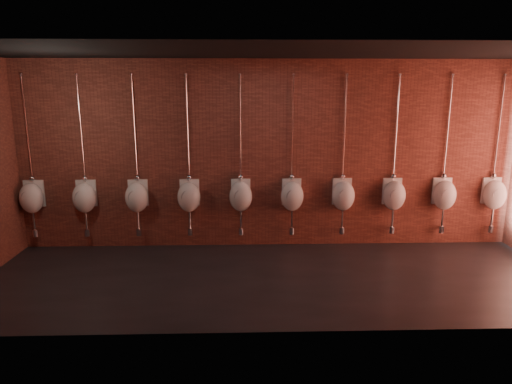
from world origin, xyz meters
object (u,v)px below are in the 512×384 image
urinal_6 (343,195)px  urinal_7 (394,195)px  urinal_0 (32,197)px  urinal_3 (189,196)px  urinal_8 (444,194)px  urinal_1 (84,197)px  urinal_9 (494,194)px  urinal_5 (292,195)px  urinal_4 (241,196)px  urinal_2 (137,196)px

urinal_6 → urinal_7: size_ratio=1.00×
urinal_0 → urinal_3: bearing=0.0°
urinal_0 → urinal_7: 6.18m
urinal_6 → urinal_8: bearing=0.0°
urinal_1 → urinal_3: same height
urinal_6 → urinal_1: bearing=180.0°
urinal_7 → urinal_9: size_ratio=1.00×
urinal_1 → urinal_8: bearing=0.0°
urinal_5 → urinal_9: bearing=0.0°
urinal_7 → urinal_1: bearing=180.0°
urinal_4 → urinal_8: size_ratio=1.00×
urinal_9 → urinal_8: bearing=180.0°
urinal_0 → urinal_8: (7.06, 0.00, 0.00)m
urinal_6 → urinal_8: 1.77m
urinal_4 → urinal_7: (2.65, 0.00, 0.00)m
urinal_2 → urinal_8: bearing=0.0°
urinal_3 → urinal_9: bearing=0.0°
urinal_1 → urinal_4: same height
urinal_3 → urinal_7: 3.53m
urinal_3 → urinal_9: 5.30m
urinal_1 → urinal_6: same height
urinal_1 → urinal_8: size_ratio=1.00×
urinal_2 → urinal_6: same height
urinal_3 → urinal_0: bearing=180.0°
urinal_4 → urinal_9: size_ratio=1.00×
urinal_2 → urinal_4: (1.77, 0.00, 0.00)m
urinal_8 → urinal_6: bearing=180.0°
urinal_4 → urinal_5: same height
urinal_1 → urinal_3: 1.77m
urinal_7 → urinal_8: same height
urinal_3 → urinal_1: bearing=180.0°
urinal_3 → urinal_8: same height
urinal_7 → urinal_3: bearing=180.0°
urinal_4 → urinal_9: same height
urinal_0 → urinal_7: same height
urinal_6 → urinal_4: bearing=180.0°
urinal_3 → urinal_7: (3.53, 0.00, 0.00)m
urinal_0 → urinal_5: same height
urinal_3 → urinal_9: size_ratio=1.00×
urinal_6 → urinal_9: bearing=0.0°
urinal_0 → urinal_6: (5.30, 0.00, 0.00)m
urinal_7 → urinal_4: bearing=180.0°
urinal_0 → urinal_2: same height
urinal_5 → urinal_2: bearing=180.0°
urinal_8 → urinal_0: bearing=180.0°
urinal_1 → urinal_4: 2.65m
urinal_2 → urinal_9: same height
urinal_0 → urinal_1: same height
urinal_5 → urinal_8: size_ratio=1.00×
urinal_1 → urinal_2: (0.88, 0.00, 0.00)m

